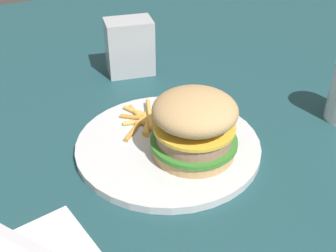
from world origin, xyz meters
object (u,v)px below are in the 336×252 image
(fork, at_px, (44,252))
(plate, at_px, (168,146))
(napkin_dispenser, at_px, (130,47))
(sandwich, at_px, (194,125))
(fries_pile, at_px, (145,120))

(fork, bearing_deg, plate, 30.43)
(fork, distance_m, napkin_dispenser, 0.47)
(sandwich, relative_size, fries_pile, 1.32)
(sandwich, xyz_separation_m, fork, (-0.24, -0.09, -0.06))
(plate, height_order, sandwich, sandwich)
(plate, relative_size, fries_pile, 2.92)
(fries_pile, relative_size, fork, 0.64)
(fork, bearing_deg, fries_pile, 43.55)
(sandwich, bearing_deg, fries_pile, 108.00)
(napkin_dispenser, bearing_deg, sandwich, -83.64)
(fork, relative_size, napkin_dispenser, 1.38)
(fries_pile, xyz_separation_m, napkin_dispenser, (0.05, 0.20, 0.04))
(fork, bearing_deg, napkin_dispenser, 57.40)
(plate, xyz_separation_m, fork, (-0.21, -0.13, -0.00))
(napkin_dispenser, bearing_deg, fries_pile, -94.61)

